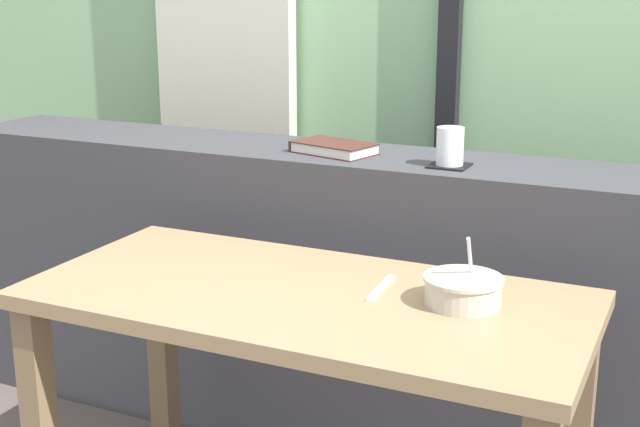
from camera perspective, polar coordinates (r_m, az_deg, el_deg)
The scene contains 8 objects.
curtain_left_panel at distance 3.29m, azimuth -6.32°, elevation 13.09°, with size 0.56×0.06×2.50m, color beige.
dark_console_ledge at distance 2.54m, azimuth 4.18°, elevation -6.10°, with size 2.80×0.36×0.89m, color #38383D.
breakfast_table at distance 1.95m, azimuth -0.92°, elevation -8.33°, with size 1.23×0.59×0.70m.
coaster_square at distance 2.30m, azimuth 8.46°, elevation 3.12°, with size 0.10×0.10×0.01m, color black.
juice_glass at distance 2.29m, azimuth 8.51°, elevation 4.28°, with size 0.07×0.07×0.10m.
closed_book at distance 2.45m, azimuth 0.90°, elevation 4.33°, with size 0.25×0.19×0.03m.
soup_bowl at distance 1.85m, azimuth 9.36°, elevation -4.99°, with size 0.17×0.17×0.15m.
fork_utensil at distance 1.92m, azimuth 4.00°, elevation -4.88°, with size 0.02×0.17×0.01m, color silver.
Camera 1 is at (0.83, -1.67, 1.37)m, focal length 48.86 mm.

